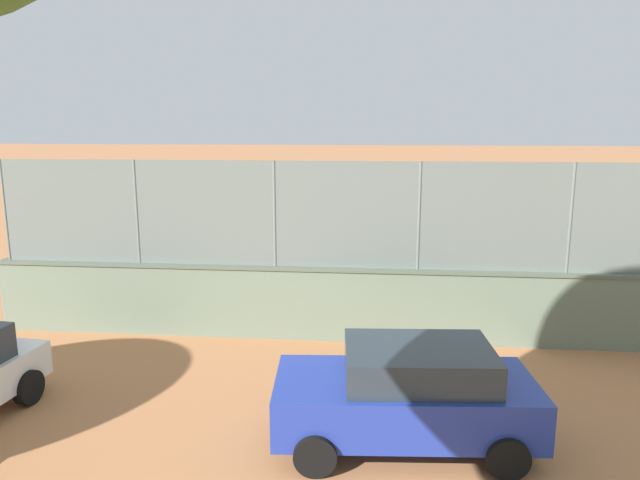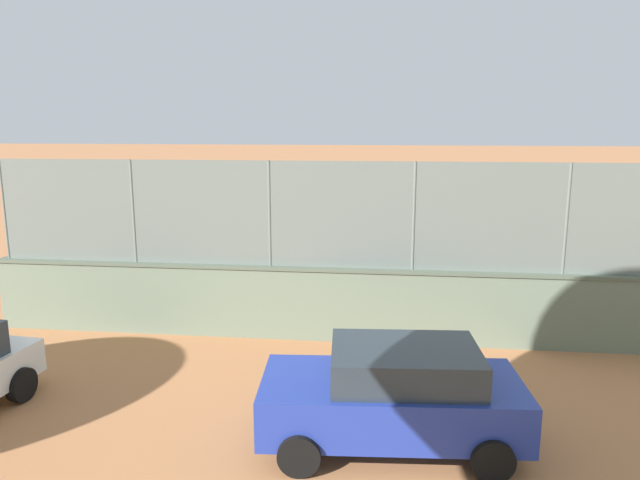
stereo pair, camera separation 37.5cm
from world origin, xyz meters
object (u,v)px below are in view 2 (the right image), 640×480
sports_ball (299,234)px  parked_car_blue (394,394)px  player_at_service_line (332,212)px  player_crossing_court (230,239)px

sports_ball → parked_car_blue: (-4.61, 17.03, 0.78)m
player_at_service_line → parked_car_blue: (-3.20, 17.90, -0.15)m
player_at_service_line → player_crossing_court: (2.75, 6.97, 0.00)m
player_crossing_court → sports_ball: size_ratio=16.93×
parked_car_blue → player_at_service_line: bearing=-79.9°
sports_ball → parked_car_blue: size_ratio=0.02×
player_at_service_line → parked_car_blue: bearing=100.1°
player_at_service_line → player_crossing_court: size_ratio=1.00×
player_crossing_court → sports_ball: bearing=-102.3°
player_at_service_line → parked_car_blue: player_at_service_line is taller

